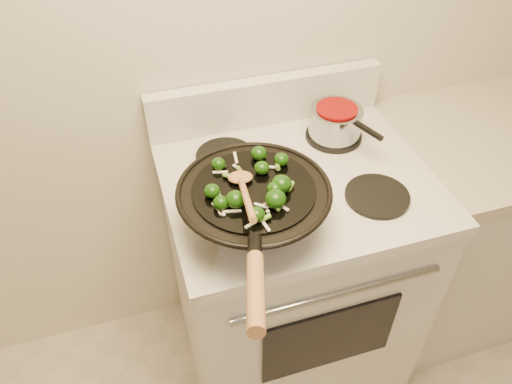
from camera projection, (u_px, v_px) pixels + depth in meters
name	position (u px, v px, depth m)	size (l,w,h in m)	color
stove	(290.00, 273.00, 1.77)	(0.78, 0.67, 1.08)	silver
counter_unit	(472.00, 224.00, 1.97)	(0.76, 0.62, 0.91)	silver
wok	(254.00, 205.00, 1.26)	(0.39, 0.63, 0.21)	black
stirfry	(256.00, 186.00, 1.21)	(0.24, 0.30, 0.04)	#113408
wooden_spoon	(244.00, 188.00, 1.17)	(0.09, 0.28, 0.12)	#A16A3F
saucepan	(336.00, 121.00, 1.56)	(0.17, 0.26, 0.10)	#92959A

